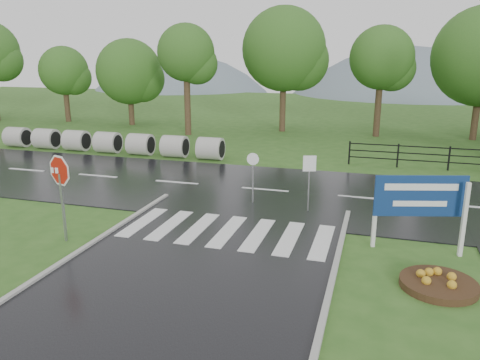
% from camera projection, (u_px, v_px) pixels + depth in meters
% --- Properties ---
extents(ground, '(120.00, 120.00, 0.00)m').
position_uv_depth(ground, '(156.00, 313.00, 10.27)').
color(ground, '#305B1E').
rests_on(ground, ground).
extents(main_road, '(90.00, 8.00, 0.04)m').
position_uv_depth(main_road, '(265.00, 191.00, 19.52)').
color(main_road, black).
rests_on(main_road, ground).
extents(crosswalk, '(6.50, 2.80, 0.02)m').
position_uv_depth(crosswalk, '(227.00, 231.00, 14.88)').
color(crosswalk, silver).
rests_on(crosswalk, ground).
extents(fence_west, '(9.58, 0.08, 1.20)m').
position_uv_depth(fence_west, '(449.00, 156.00, 22.72)').
color(fence_west, black).
rests_on(fence_west, ground).
extents(hills, '(102.00, 48.00, 48.00)m').
position_uv_depth(hills, '(369.00, 193.00, 73.44)').
color(hills, slate).
rests_on(hills, ground).
extents(treeline, '(83.20, 5.20, 10.00)m').
position_uv_depth(treeline, '(327.00, 137.00, 32.19)').
color(treeline, '#29581B').
rests_on(treeline, ground).
extents(culvert_pipes, '(13.90, 1.20, 1.20)m').
position_uv_depth(culvert_pipes, '(108.00, 142.00, 26.92)').
color(culvert_pipes, '#9E9B93').
rests_on(culvert_pipes, ground).
extents(stop_sign, '(1.20, 0.42, 2.84)m').
position_uv_depth(stop_sign, '(60.00, 179.00, 13.76)').
color(stop_sign, '#939399').
rests_on(stop_sign, ground).
extents(estate_billboard, '(2.50, 0.76, 2.26)m').
position_uv_depth(estate_billboard, '(420.00, 200.00, 13.12)').
color(estate_billboard, silver).
rests_on(estate_billboard, ground).
extents(flower_bed, '(1.84, 1.84, 0.37)m').
position_uv_depth(flower_bed, '(439.00, 283.00, 11.36)').
color(flower_bed, '#332111').
rests_on(flower_bed, ground).
extents(reg_sign_small, '(0.45, 0.16, 2.08)m').
position_uv_depth(reg_sign_small, '(309.00, 172.00, 16.49)').
color(reg_sign_small, '#939399').
rests_on(reg_sign_small, ground).
extents(reg_sign_round, '(0.46, 0.07, 1.97)m').
position_uv_depth(reg_sign_round, '(253.00, 171.00, 17.50)').
color(reg_sign_round, '#939399').
rests_on(reg_sign_round, ground).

